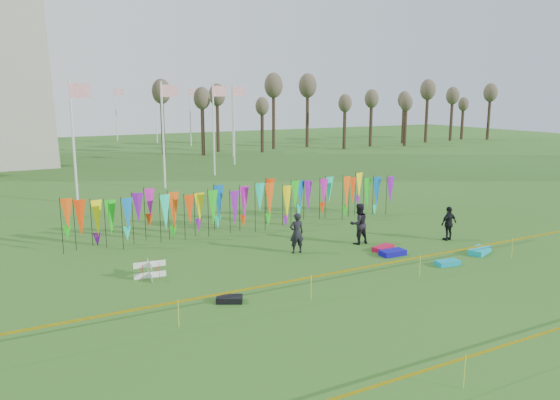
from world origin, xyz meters
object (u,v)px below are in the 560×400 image
person_left (297,233)px  kite_bag_blue (393,253)px  kite_bag_teal (480,251)px  person_mid (359,224)px  kite_bag_black (229,299)px  box_kite (150,270)px  kite_bag_red (383,248)px  person_right (449,223)px  kite_bag_turquoise (448,263)px

person_left → kite_bag_blue: (3.60, -2.37, -0.81)m
person_left → kite_bag_teal: (7.26, -4.02, -0.80)m
person_mid → kite_bag_black: size_ratio=2.19×
box_kite → kite_bag_red: bearing=-6.7°
person_right → kite_bag_red: size_ratio=1.52×
kite_bag_turquoise → kite_bag_red: 3.21m
kite_bag_red → kite_bag_teal: bearing=-35.1°
kite_bag_blue → kite_bag_black: bearing=-169.0°
kite_bag_turquoise → kite_bag_teal: size_ratio=0.78×
person_mid → person_left: bearing=-0.5°
person_right → kite_bag_blue: 4.21m
kite_bag_turquoise → kite_bag_black: size_ratio=1.14×
kite_bag_black → person_mid: bearing=25.2°
person_mid → person_right: person_mid is taller
kite_bag_teal → kite_bag_red: bearing=144.9°
person_right → kite_bag_turquoise: size_ratio=1.66×
kite_bag_turquoise → person_left: bearing=135.6°
person_left → kite_bag_teal: bearing=159.1°
box_kite → person_right: 14.56m
person_right → kite_bag_turquoise: bearing=40.8°
person_left → kite_bag_turquoise: (4.70, -4.60, -0.83)m
person_left → person_right: size_ratio=1.09×
person_right → kite_bag_black: person_right is taller
box_kite → kite_bag_red: (10.53, -1.25, -0.25)m
kite_bag_red → kite_bag_teal: (3.53, -2.48, 0.02)m
person_mid → kite_bag_black: 9.35m
box_kite → kite_bag_black: bearing=-64.8°
kite_bag_blue → kite_bag_red: size_ratio=1.02×
kite_bag_turquoise → kite_bag_red: (-0.96, 3.06, 0.00)m
person_mid → kite_bag_blue: size_ratio=1.74×
person_mid → kite_bag_teal: (3.88, -3.94, -0.86)m
box_kite → person_mid: (10.19, 0.21, 0.64)m
kite_bag_black → kite_bag_teal: size_ratio=0.69×
person_left → kite_bag_turquoise: bearing=143.7°
person_left → person_mid: 3.39m
person_right → kite_bag_blue: size_ratio=1.49×
kite_bag_turquoise → kite_bag_red: size_ratio=0.91×
kite_bag_red → kite_bag_teal: 4.31m
person_mid → kite_bag_turquoise: size_ratio=1.93×
box_kite → kite_bag_teal: bearing=-14.8°
box_kite → person_left: bearing=2.5°
box_kite → kite_bag_blue: bearing=-11.3°
person_mid → kite_bag_red: size_ratio=1.76×
person_mid → kite_bag_teal: 5.59m
person_mid → kite_bag_teal: size_ratio=1.51×
person_left → person_mid: bearing=-173.3°
kite_bag_blue → kite_bag_red: 0.84m
person_right → box_kite: bearing=-9.2°
kite_bag_black → kite_bag_blue: bearing=11.0°
person_left → kite_bag_blue: 4.39m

